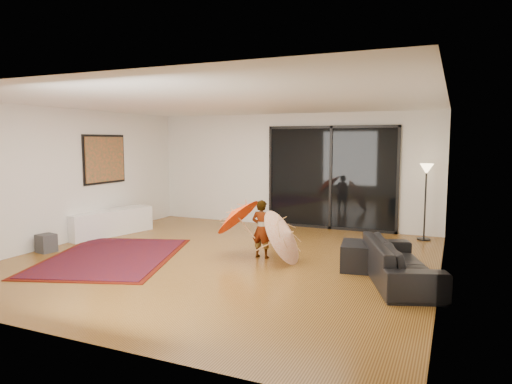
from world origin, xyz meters
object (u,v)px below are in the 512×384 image
Objects in this scene: media_console at (110,223)px; ottoman at (365,256)px; sofa at (399,262)px; child at (262,229)px.

media_console is 2.66× the size of ottoman.
sofa reaches higher than ottoman.
ottoman is at bearing -176.15° from child.
media_console is 6.27m from sofa.
sofa is 1.99× the size of child.
sofa is 2.78× the size of ottoman.
sofa is 2.43m from child.
ottoman is 0.72× the size of child.
ottoman is (5.63, -0.47, -0.06)m from media_console.
child is (-2.38, 0.46, 0.22)m from sofa.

